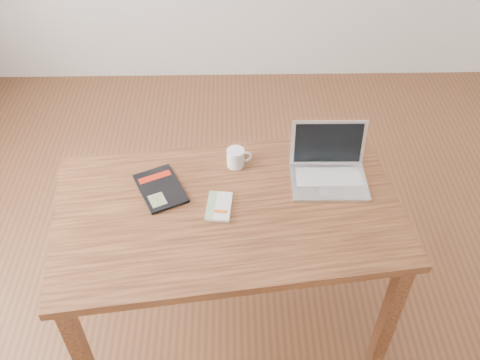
{
  "coord_description": "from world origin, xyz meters",
  "views": [
    {
      "loc": [
        -0.07,
        -1.68,
        2.36
      ],
      "look_at": [
        -0.04,
        -0.11,
        0.85
      ],
      "focal_mm": 40.0,
      "sensor_mm": 36.0,
      "label": 1
    }
  ],
  "objects_px": {
    "black_guidebook": "(160,188)",
    "white_guidebook": "(219,206)",
    "desk": "(229,222)",
    "coffee_mug": "(236,157)",
    "laptop": "(329,168)"
  },
  "relations": [
    {
      "from": "desk",
      "to": "laptop",
      "type": "distance_m",
      "value": 0.49
    },
    {
      "from": "white_guidebook",
      "to": "coffee_mug",
      "type": "distance_m",
      "value": 0.28
    },
    {
      "from": "black_guidebook",
      "to": "coffee_mug",
      "type": "distance_m",
      "value": 0.36
    },
    {
      "from": "black_guidebook",
      "to": "laptop",
      "type": "relative_size",
      "value": 0.91
    },
    {
      "from": "desk",
      "to": "coffee_mug",
      "type": "height_order",
      "value": "coffee_mug"
    },
    {
      "from": "laptop",
      "to": "desk",
      "type": "bearing_deg",
      "value": -156.79
    },
    {
      "from": "white_guidebook",
      "to": "laptop",
      "type": "height_order",
      "value": "laptop"
    },
    {
      "from": "desk",
      "to": "white_guidebook",
      "type": "distance_m",
      "value": 0.1
    },
    {
      "from": "black_guidebook",
      "to": "coffee_mug",
      "type": "xyz_separation_m",
      "value": [
        0.33,
        0.15,
        0.04
      ]
    },
    {
      "from": "laptop",
      "to": "coffee_mug",
      "type": "bearing_deg",
      "value": 169.03
    },
    {
      "from": "desk",
      "to": "coffee_mug",
      "type": "relative_size",
      "value": 13.35
    },
    {
      "from": "black_guidebook",
      "to": "white_guidebook",
      "type": "bearing_deg",
      "value": -48.69
    },
    {
      "from": "white_guidebook",
      "to": "black_guidebook",
      "type": "bearing_deg",
      "value": 162.09
    },
    {
      "from": "desk",
      "to": "laptop",
      "type": "bearing_deg",
      "value": 15.33
    },
    {
      "from": "coffee_mug",
      "to": "desk",
      "type": "bearing_deg",
      "value": -106.98
    }
  ]
}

